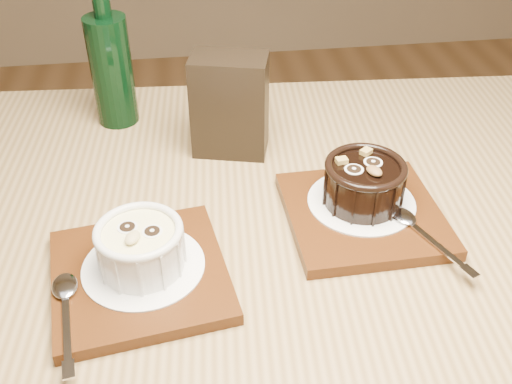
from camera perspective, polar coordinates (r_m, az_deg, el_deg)
The scene contains 11 objects.
table at distance 0.75m, azimuth 0.18°, elevation -9.93°, with size 1.25×0.88×0.75m.
tray_left at distance 0.65m, azimuth -10.98°, elevation -7.81°, with size 0.18×0.18×0.01m, color #47220B.
doily_left at distance 0.65m, azimuth -10.66°, elevation -6.94°, with size 0.13×0.13×0.00m, color white.
ramekin_white at distance 0.63m, azimuth -10.95°, elevation -5.02°, with size 0.09×0.09×0.05m.
spoon_left at distance 0.62m, azimuth -17.67°, elevation -10.74°, with size 0.03×0.13×0.01m, color silver, non-canonical shape.
tray_right at distance 0.73m, azimuth 10.17°, elevation -2.12°, with size 0.18×0.18×0.01m, color #47220B.
doily_right at distance 0.73m, azimuth 10.00°, elevation -0.92°, with size 0.13×0.13×0.00m, color white.
ramekin_dark at distance 0.72m, azimuth 10.26°, elevation 1.03°, with size 0.10×0.10×0.06m.
spoon_right at distance 0.70m, azimuth 15.66°, elevation -3.75°, with size 0.03×0.13×0.01m, color silver, non-canonical shape.
condiment_stand at distance 0.81m, azimuth -2.50°, elevation 8.24°, with size 0.10×0.06×0.14m, color black.
green_bottle at distance 0.90m, azimuth -13.63°, elevation 11.54°, with size 0.06×0.06×0.23m.
Camera 1 is at (-0.20, -0.22, 1.21)m, focal length 42.00 mm.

